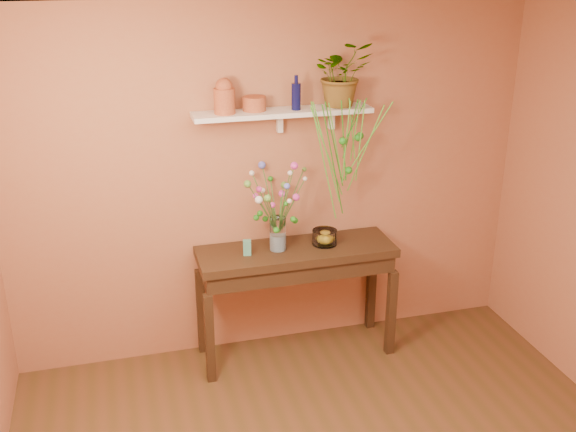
% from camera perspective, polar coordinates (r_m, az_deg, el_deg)
% --- Properties ---
extents(room, '(4.04, 4.04, 2.70)m').
position_cam_1_polar(room, '(3.39, 7.01, -7.65)').
color(room, '#56331C').
rests_on(room, ground).
extents(sideboard, '(1.49, 0.48, 0.91)m').
position_cam_1_polar(sideboard, '(5.15, 0.70, -4.05)').
color(sideboard, '#362114').
rests_on(sideboard, ground).
extents(wall_shelf, '(1.30, 0.24, 0.19)m').
position_cam_1_polar(wall_shelf, '(4.88, -0.33, 8.71)').
color(wall_shelf, white).
rests_on(wall_shelf, room).
extents(terracotta_jug, '(0.19, 0.19, 0.25)m').
position_cam_1_polar(terracotta_jug, '(4.75, -5.39, 9.98)').
color(terracotta_jug, '#AB5C30').
rests_on(terracotta_jug, wall_shelf).
extents(terracotta_pot, '(0.17, 0.17, 0.10)m').
position_cam_1_polar(terracotta_pot, '(4.84, -2.87, 9.45)').
color(terracotta_pot, '#AB5C30').
rests_on(terracotta_pot, wall_shelf).
extents(blue_bottle, '(0.07, 0.07, 0.25)m').
position_cam_1_polar(blue_bottle, '(4.86, 0.69, 10.11)').
color(blue_bottle, '#0B0C3B').
rests_on(blue_bottle, wall_shelf).
extents(spider_plant, '(0.42, 0.37, 0.47)m').
position_cam_1_polar(spider_plant, '(4.98, 4.57, 11.88)').
color(spider_plant, '#257D1A').
rests_on(spider_plant, wall_shelf).
extents(plant_fronds, '(0.61, 0.36, 0.92)m').
position_cam_1_polar(plant_fronds, '(4.95, 5.04, 5.89)').
color(plant_fronds, '#257D1A').
rests_on(plant_fronds, wall_shelf).
extents(glass_vase, '(0.12, 0.12, 0.26)m').
position_cam_1_polar(glass_vase, '(5.03, -0.86, -1.70)').
color(glass_vase, white).
rests_on(glass_vase, sideboard).
extents(bouquet, '(0.53, 0.49, 0.52)m').
position_cam_1_polar(bouquet, '(4.91, -1.15, 1.75)').
color(bouquet, '#386B28').
rests_on(bouquet, glass_vase).
extents(glass_bowl, '(0.19, 0.19, 0.11)m').
position_cam_1_polar(glass_bowl, '(5.15, 3.11, -1.84)').
color(glass_bowl, white).
rests_on(glass_bowl, sideboard).
extents(lemon, '(0.08, 0.08, 0.08)m').
position_cam_1_polar(lemon, '(5.16, 3.15, -1.85)').
color(lemon, yellow).
rests_on(lemon, glass_bowl).
extents(carton, '(0.07, 0.05, 0.12)m').
position_cam_1_polar(carton, '(4.97, -3.47, -2.68)').
color(carton, teal).
rests_on(carton, sideboard).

